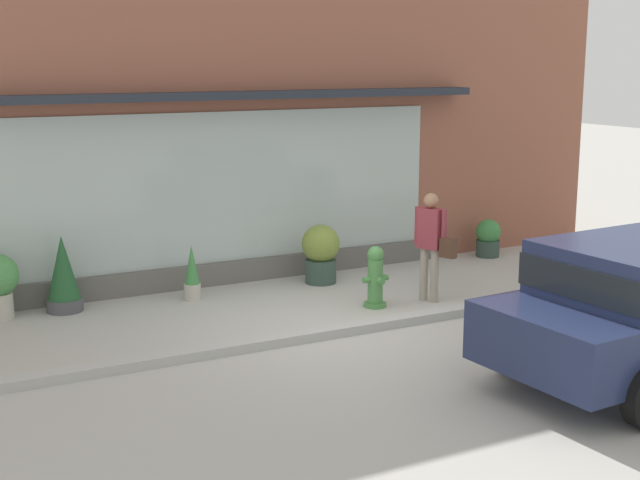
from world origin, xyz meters
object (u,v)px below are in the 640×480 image
at_px(potted_plant_window_center, 192,274).
at_px(potted_plant_low_front, 488,238).
at_px(potted_plant_window_right, 63,275).
at_px(potted_plant_corner_tall, 321,252).
at_px(fire_hydrant, 375,277).
at_px(pedestrian_with_handbag, 431,239).

relative_size(potted_plant_window_center, potted_plant_low_front, 1.23).
xyz_separation_m(potted_plant_window_right, potted_plant_low_front, (7.49, 0.01, -0.18)).
xyz_separation_m(potted_plant_window_center, potted_plant_low_front, (5.70, 0.29, -0.05)).
bearing_deg(potted_plant_window_right, potted_plant_corner_tall, -3.96).
bearing_deg(fire_hydrant, pedestrian_with_handbag, -8.80).
distance_m(pedestrian_with_handbag, potted_plant_window_right, 5.25).
xyz_separation_m(fire_hydrant, potted_plant_window_right, (-3.98, 1.86, 0.08)).
relative_size(potted_plant_window_right, potted_plant_low_front, 1.61).
bearing_deg(fire_hydrant, potted_plant_corner_tall, 91.56).
xyz_separation_m(fire_hydrant, pedestrian_with_handbag, (0.86, -0.13, 0.49)).
distance_m(fire_hydrant, potted_plant_low_front, 3.97).
height_order(potted_plant_window_right, potted_plant_corner_tall, potted_plant_window_right).
relative_size(pedestrian_with_handbag, potted_plant_window_right, 1.48).
bearing_deg(potted_plant_window_right, potted_plant_low_front, 0.05).
distance_m(potted_plant_window_right, potted_plant_low_front, 7.50).
bearing_deg(potted_plant_window_center, pedestrian_with_handbag, -29.20).
height_order(fire_hydrant, potted_plant_window_right, potted_plant_window_right).
bearing_deg(pedestrian_with_handbag, potted_plant_window_right, -136.98).
bearing_deg(potted_plant_window_right, potted_plant_window_center, -9.03).
bearing_deg(potted_plant_window_right, pedestrian_with_handbag, -22.34).
relative_size(fire_hydrant, potted_plant_window_right, 0.82).
relative_size(pedestrian_with_handbag, potted_plant_window_center, 1.94).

